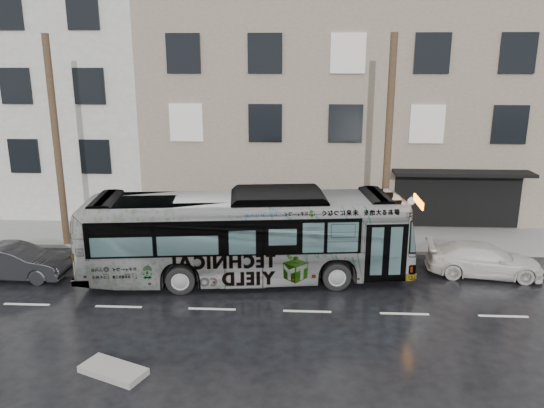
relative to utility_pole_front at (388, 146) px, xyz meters
The scene contains 10 objects.
ground 8.65m from the utility_pole_front, 153.08° to the right, with size 120.00×120.00×0.00m, color black.
sidewalk 8.11m from the utility_pole_front, 166.17° to the left, with size 90.00×3.60×0.15m, color gray.
building_taupe 9.56m from the utility_pole_front, 99.07° to the left, with size 20.00×12.00×11.00m, color gray.
utility_pole_front is the anchor object (origin of this frame).
utility_pole_rear 14.00m from the utility_pole_front, behind, with size 0.30×0.30×9.00m, color brown.
sign_post 3.48m from the utility_pole_front, ahead, with size 0.06×0.06×2.40m, color slate.
bus 7.05m from the utility_pole_front, 150.77° to the right, with size 2.87×12.28×3.42m, color #B2B2B2.
white_sedan 5.83m from the utility_pole_front, 32.71° to the right, with size 1.76×4.32×1.25m, color beige.
dark_sedan 15.36m from the utility_pole_front, 166.04° to the right, with size 1.39×3.98×1.31m, color black.
slush_pile 13.69m from the utility_pole_front, 131.24° to the right, with size 1.80×0.80×0.18m, color gray.
Camera 1 is at (2.90, -18.62, 8.08)m, focal length 35.00 mm.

